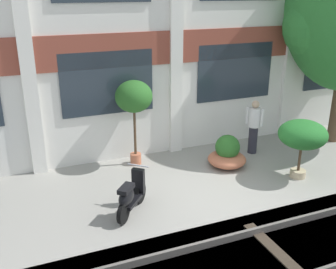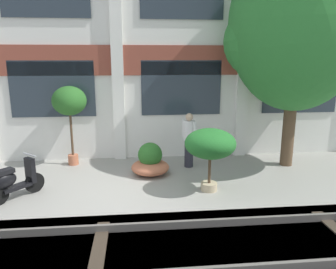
# 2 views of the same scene
# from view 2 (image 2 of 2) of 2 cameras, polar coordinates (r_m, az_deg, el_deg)

# --- Properties ---
(ground_plane) EXTENTS (80.00, 80.00, 0.00)m
(ground_plane) POSITION_cam_2_polar(r_m,az_deg,el_deg) (8.20, -8.98, -9.76)
(ground_plane) COLOR gray
(apartment_facade) EXTENTS (16.12, 0.64, 8.91)m
(apartment_facade) POSITION_cam_2_polar(r_m,az_deg,el_deg) (10.61, -9.03, 19.83)
(apartment_facade) COLOR silver
(apartment_facade) RESTS_ON ground
(rail_tracks) EXTENTS (23.76, 2.80, 0.43)m
(rail_tracks) POSITION_cam_2_polar(r_m,az_deg,el_deg) (5.96, -10.30, -20.88)
(rail_tracks) COLOR #5B5449
(rail_tracks) RESTS_ON ground
(broadleaf_tree) EXTENTS (4.00, 3.81, 6.55)m
(broadleaf_tree) POSITION_cam_2_polar(r_m,az_deg,el_deg) (10.18, 21.63, 17.00)
(broadleaf_tree) COLOR brown
(broadleaf_tree) RESTS_ON ground
(potted_plant_low_pan) EXTENTS (0.99, 0.99, 2.38)m
(potted_plant_low_pan) POSITION_cam_2_polar(r_m,az_deg,el_deg) (10.04, -16.80, 5.28)
(potted_plant_low_pan) COLOR #B76647
(potted_plant_low_pan) RESTS_ON ground
(potted_plant_wide_bowl) EXTENTS (1.06, 1.06, 0.90)m
(potted_plant_wide_bowl) POSITION_cam_2_polar(r_m,az_deg,el_deg) (9.14, -3.12, -4.82)
(potted_plant_wide_bowl) COLOR #B76647
(potted_plant_wide_bowl) RESTS_ON ground
(potted_plant_tall_urn) EXTENTS (1.23, 1.23, 1.55)m
(potted_plant_tall_urn) POSITION_cam_2_polar(r_m,az_deg,el_deg) (7.87, 7.37, -1.80)
(potted_plant_tall_urn) COLOR tan
(potted_plant_tall_urn) RESTS_ON ground
(scooter_second_parked) EXTENTS (0.98, 1.10, 0.98)m
(scooter_second_parked) POSITION_cam_2_polar(r_m,az_deg,el_deg) (8.31, -25.33, -7.38)
(scooter_second_parked) COLOR black
(scooter_second_parked) RESTS_ON ground
(resident_by_doorway) EXTENTS (0.35, 0.44, 1.62)m
(resident_by_doorway) POSITION_cam_2_polar(r_m,az_deg,el_deg) (9.63, 3.69, -0.70)
(resident_by_doorway) COLOR #282833
(resident_by_doorway) RESTS_ON ground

